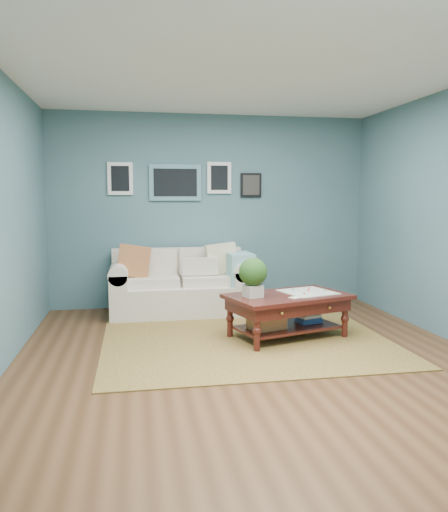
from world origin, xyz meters
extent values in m
plane|color=brown|center=(0.00, 0.00, 0.00)|extent=(5.00, 5.00, 0.00)
plane|color=white|center=(0.00, 0.00, 2.70)|extent=(5.00, 5.00, 0.00)
cube|color=#40606B|center=(0.00, 2.50, 1.35)|extent=(4.50, 0.02, 2.70)
cube|color=#40606B|center=(0.00, -2.50, 1.35)|extent=(4.50, 0.02, 2.70)
cube|color=slate|center=(-0.51, 2.48, 1.75)|extent=(0.72, 0.03, 0.50)
cube|color=black|center=(-0.51, 2.46, 1.75)|extent=(0.60, 0.01, 0.38)
cube|color=white|center=(-1.26, 2.48, 1.80)|extent=(0.34, 0.03, 0.44)
cube|color=white|center=(0.11, 2.48, 1.82)|extent=(0.34, 0.03, 0.44)
cube|color=black|center=(0.57, 2.48, 1.72)|extent=(0.30, 0.03, 0.34)
cube|color=brown|center=(0.08, 0.57, 0.01)|extent=(3.05, 2.44, 0.01)
cube|color=beige|center=(-0.51, 1.99, 0.20)|extent=(1.34, 0.83, 0.40)
cube|color=beige|center=(-0.51, 2.31, 0.62)|extent=(1.76, 0.21, 0.45)
cube|color=beige|center=(-1.30, 1.99, 0.29)|extent=(0.23, 0.83, 0.59)
cube|color=beige|center=(0.28, 1.99, 0.29)|extent=(0.23, 0.83, 0.59)
cylinder|color=beige|center=(-1.30, 1.99, 0.59)|extent=(0.25, 0.83, 0.25)
cylinder|color=beige|center=(0.28, 1.99, 0.59)|extent=(0.25, 0.83, 0.25)
cube|color=beige|center=(-0.87, 1.93, 0.46)|extent=(0.68, 0.53, 0.12)
cube|color=beige|center=(-0.15, 1.93, 0.46)|extent=(0.68, 0.53, 0.12)
cube|color=beige|center=(-0.87, 2.20, 0.69)|extent=(0.68, 0.11, 0.34)
cube|color=beige|center=(-0.15, 2.20, 0.69)|extent=(0.68, 0.11, 0.34)
cube|color=#BC6439|center=(-1.10, 1.94, 0.73)|extent=(0.46, 0.16, 0.45)
cube|color=#EEE3C8|center=(0.06, 2.01, 0.73)|extent=(0.45, 0.17, 0.44)
cube|color=beige|center=(-0.24, 1.90, 0.64)|extent=(0.47, 0.11, 0.23)
cube|color=#89C0C3|center=(0.28, 1.88, 0.44)|extent=(0.32, 0.52, 0.76)
cube|color=#36120F|center=(0.56, 0.63, 0.46)|extent=(1.46, 1.09, 0.04)
cube|color=#36120F|center=(0.56, 0.63, 0.38)|extent=(1.35, 0.99, 0.13)
cube|color=#36120F|center=(0.56, 0.63, 0.12)|extent=(1.22, 0.85, 0.03)
sphere|color=gold|center=(0.36, 0.21, 0.38)|extent=(0.03, 0.03, 0.03)
sphere|color=gold|center=(0.94, 0.38, 0.38)|extent=(0.03, 0.03, 0.03)
cylinder|color=#36120F|center=(0.10, 0.19, 0.22)|extent=(0.06, 0.06, 0.44)
cylinder|color=#36120F|center=(1.18, 0.51, 0.22)|extent=(0.06, 0.06, 0.44)
cylinder|color=#36120F|center=(-0.07, 0.75, 0.22)|extent=(0.06, 0.06, 0.44)
cylinder|color=#36120F|center=(1.01, 1.07, 0.22)|extent=(0.06, 0.06, 0.44)
cube|color=beige|center=(0.15, 0.56, 0.55)|extent=(0.21, 0.21, 0.13)
sphere|color=#224614|center=(0.15, 0.56, 0.76)|extent=(0.30, 0.30, 0.30)
cube|color=white|center=(0.81, 0.70, 0.49)|extent=(0.64, 0.64, 0.01)
cube|color=#B9764B|center=(0.30, 0.55, 0.24)|extent=(0.43, 0.35, 0.22)
cube|color=#23478B|center=(0.84, 0.73, 0.20)|extent=(0.30, 0.26, 0.12)
camera|label=1|loc=(-1.09, -4.54, 1.54)|focal=35.00mm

